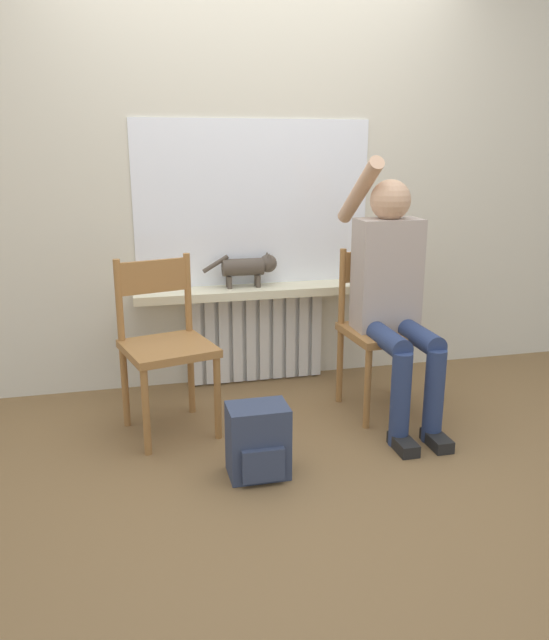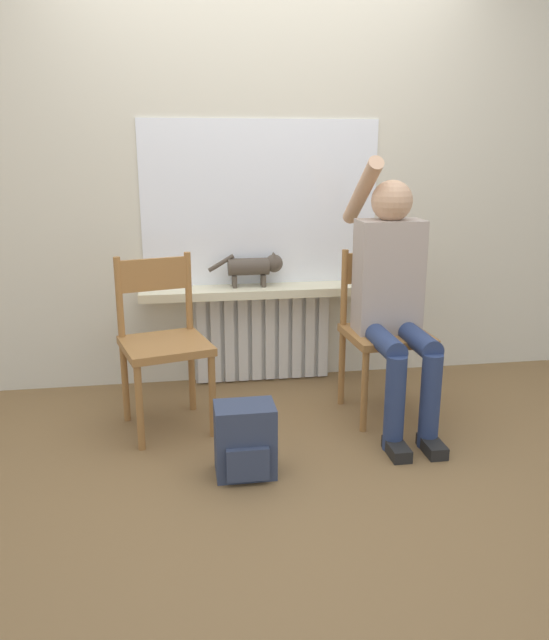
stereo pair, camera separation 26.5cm
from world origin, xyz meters
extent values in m
plane|color=brown|center=(0.00, 0.00, 0.00)|extent=(12.00, 12.00, 0.00)
cube|color=beige|center=(0.00, 1.23, 1.35)|extent=(7.00, 0.06, 2.70)
cube|color=silver|center=(0.00, 1.16, 0.28)|extent=(0.85, 0.05, 0.57)
cube|color=silver|center=(-0.38, 1.12, 0.28)|extent=(0.06, 0.03, 0.55)
cube|color=silver|center=(-0.30, 1.12, 0.28)|extent=(0.06, 0.03, 0.55)
cube|color=silver|center=(-0.21, 1.12, 0.28)|extent=(0.06, 0.03, 0.55)
cube|color=silver|center=(-0.13, 1.12, 0.28)|extent=(0.06, 0.03, 0.55)
cube|color=silver|center=(-0.04, 1.12, 0.28)|extent=(0.06, 0.03, 0.55)
cube|color=silver|center=(0.04, 1.12, 0.28)|extent=(0.06, 0.03, 0.55)
cube|color=silver|center=(0.13, 1.12, 0.28)|extent=(0.06, 0.03, 0.55)
cube|color=silver|center=(0.21, 1.12, 0.28)|extent=(0.06, 0.03, 0.55)
cube|color=silver|center=(0.30, 1.12, 0.28)|extent=(0.06, 0.03, 0.55)
cube|color=silver|center=(0.38, 1.12, 0.28)|extent=(0.06, 0.03, 0.55)
cube|color=beige|center=(0.00, 1.08, 0.59)|extent=(1.48, 0.23, 0.05)
cube|color=white|center=(0.00, 1.20, 1.11)|extent=(1.43, 0.01, 0.98)
cube|color=#9E6B38|center=(-0.59, 0.52, 0.46)|extent=(0.51, 0.51, 0.04)
cylinder|color=#9E6B38|center=(-0.72, 0.29, 0.22)|extent=(0.04, 0.04, 0.44)
cylinder|color=#9E6B38|center=(-0.36, 0.38, 0.22)|extent=(0.04, 0.04, 0.44)
cylinder|color=#9E6B38|center=(-0.81, 0.65, 0.22)|extent=(0.04, 0.04, 0.44)
cylinder|color=#9E6B38|center=(-0.46, 0.74, 0.22)|extent=(0.04, 0.04, 0.44)
cylinder|color=#9E6B38|center=(-0.81, 0.65, 0.69)|extent=(0.04, 0.04, 0.42)
cylinder|color=#9E6B38|center=(-0.46, 0.74, 0.69)|extent=(0.04, 0.04, 0.42)
cube|color=#9E6B38|center=(-0.64, 0.69, 0.79)|extent=(0.37, 0.12, 0.17)
cube|color=#9E6B38|center=(0.59, 0.52, 0.46)|extent=(0.44, 0.44, 0.04)
cylinder|color=#9E6B38|center=(0.42, 0.32, 0.22)|extent=(0.04, 0.04, 0.44)
cylinder|color=#9E6B38|center=(0.78, 0.34, 0.22)|extent=(0.04, 0.04, 0.44)
cylinder|color=#9E6B38|center=(0.39, 0.69, 0.22)|extent=(0.04, 0.04, 0.44)
cylinder|color=#9E6B38|center=(0.76, 0.71, 0.22)|extent=(0.04, 0.04, 0.44)
cylinder|color=#9E6B38|center=(0.39, 0.69, 0.69)|extent=(0.04, 0.04, 0.42)
cylinder|color=#9E6B38|center=(0.76, 0.71, 0.69)|extent=(0.04, 0.04, 0.42)
cube|color=#9E6B38|center=(0.58, 0.70, 0.79)|extent=(0.38, 0.05, 0.17)
cylinder|color=navy|center=(0.50, 0.32, 0.49)|extent=(0.11, 0.44, 0.11)
cylinder|color=navy|center=(0.68, 0.32, 0.49)|extent=(0.11, 0.44, 0.11)
cylinder|color=navy|center=(0.50, 0.10, 0.24)|extent=(0.10, 0.10, 0.48)
cylinder|color=navy|center=(0.68, 0.10, 0.24)|extent=(0.10, 0.10, 0.48)
cube|color=black|center=(0.50, 0.04, 0.03)|extent=(0.09, 0.20, 0.06)
cube|color=black|center=(0.68, 0.04, 0.03)|extent=(0.09, 0.20, 0.06)
cube|color=#AD9E93|center=(0.59, 0.54, 0.78)|extent=(0.34, 0.20, 0.60)
sphere|color=tan|center=(0.59, 0.54, 1.17)|extent=(0.21, 0.21, 0.21)
cylinder|color=tan|center=(0.47, 0.67, 1.21)|extent=(0.08, 0.50, 0.38)
cylinder|color=#AD9E93|center=(0.74, 0.50, 0.75)|extent=(0.08, 0.08, 0.48)
cylinder|color=#4C4238|center=(-0.09, 1.11, 0.74)|extent=(0.25, 0.10, 0.10)
sphere|color=#4C4238|center=(0.07, 1.11, 0.76)|extent=(0.11, 0.11, 0.11)
cone|color=#4C4238|center=(0.07, 1.08, 0.81)|extent=(0.04, 0.04, 0.04)
cone|color=#4C4238|center=(0.07, 1.13, 0.81)|extent=(0.04, 0.04, 0.04)
cylinder|color=#4C4238|center=(0.00, 1.08, 0.66)|extent=(0.03, 0.03, 0.07)
cylinder|color=#4C4238|center=(0.00, 1.13, 0.66)|extent=(0.03, 0.03, 0.07)
cylinder|color=#4C4238|center=(-0.18, 1.08, 0.66)|extent=(0.03, 0.03, 0.07)
cylinder|color=#4C4238|center=(-0.18, 1.13, 0.66)|extent=(0.03, 0.03, 0.07)
cylinder|color=#4C4238|center=(-0.25, 1.11, 0.77)|extent=(0.16, 0.03, 0.11)
cube|color=#333D56|center=(-0.24, -0.02, 0.17)|extent=(0.27, 0.19, 0.33)
cube|color=#333D56|center=(-0.24, -0.13, 0.10)|extent=(0.19, 0.03, 0.15)
camera|label=1|loc=(-0.77, -2.51, 1.44)|focal=35.00mm
camera|label=2|loc=(-0.51, -2.56, 1.44)|focal=35.00mm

